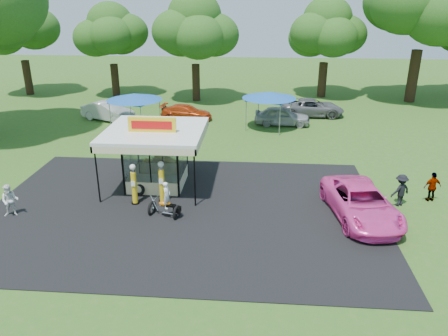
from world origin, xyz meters
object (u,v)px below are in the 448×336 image
at_px(gas_pump_right, 162,183).
at_px(tent_east, 269,95).
at_px(gas_pump_left, 134,185).
at_px(gas_station_kiosk, 156,156).
at_px(tent_west, 134,97).
at_px(kiosk_car, 165,163).
at_px(spectator_west, 10,201).
at_px(spectator_east_a, 401,190).
at_px(bg_car_d, 312,107).
at_px(bg_car_b, 186,112).
at_px(bg_car_c, 282,116).
at_px(bg_car_a, 108,111).
at_px(a_frame_sign, 383,215).
at_px(spectator_east_b, 432,187).
at_px(pink_sedan, 361,203).
at_px(motorcycle, 166,203).

bearing_deg(gas_pump_right, tent_east, 67.91).
xyz_separation_m(gas_pump_left, gas_pump_right, (1.40, 0.31, 0.04)).
distance_m(gas_station_kiosk, tent_west, 11.31).
relative_size(gas_station_kiosk, kiosk_car, 1.92).
bearing_deg(spectator_west, tent_east, 36.26).
xyz_separation_m(spectator_east_a, bg_car_d, (-2.64, 17.83, -0.09)).
bearing_deg(bg_car_b, gas_pump_right, -167.01).
bearing_deg(gas_station_kiosk, tent_west, 111.24).
xyz_separation_m(bg_car_c, tent_west, (-11.79, -2.59, 1.97)).
bearing_deg(bg_car_a, gas_pump_left, -133.47).
height_order(a_frame_sign, tent_west, tent_west).
bearing_deg(bg_car_c, bg_car_d, -39.53).
bearing_deg(kiosk_car, spectator_east_b, -101.73).
bearing_deg(gas_pump_left, pink_sedan, -2.88).
bearing_deg(bg_car_a, tent_west, -107.38).
distance_m(pink_sedan, bg_car_b, 20.66).
distance_m(motorcycle, bg_car_d, 22.06).
relative_size(spectator_east_a, bg_car_d, 0.31).
relative_size(gas_pump_right, a_frame_sign, 2.41).
xyz_separation_m(bg_car_b, tent_west, (-3.51, -3.59, 2.10)).
xyz_separation_m(gas_pump_right, spectator_east_a, (12.41, 0.64, -0.25)).
bearing_deg(spectator_east_b, gas_pump_left, -6.01).
bearing_deg(tent_east, gas_pump_right, -112.09).
relative_size(bg_car_a, bg_car_b, 1.09).
xyz_separation_m(gas_station_kiosk, bg_car_d, (10.53, 16.24, -1.00)).
bearing_deg(tent_west, pink_sedan, -42.37).
height_order(gas_pump_left, spectator_west, gas_pump_left).
xyz_separation_m(pink_sedan, bg_car_a, (-18.20, 16.47, -0.01)).
xyz_separation_m(kiosk_car, pink_sedan, (10.85, -5.32, 0.33)).
bearing_deg(spectator_east_a, gas_pump_right, -25.30).
relative_size(kiosk_car, spectator_west, 1.68).
bearing_deg(gas_station_kiosk, spectator_east_a, -6.91).
height_order(bg_car_a, bg_car_d, bg_car_a).
distance_m(spectator_west, spectator_east_a, 19.78).
distance_m(gas_pump_right, tent_east, 15.45).
distance_m(gas_station_kiosk, bg_car_b, 14.15).
height_order(gas_pump_left, gas_pump_right, gas_pump_right).
height_order(spectator_east_b, bg_car_c, spectator_east_b).
distance_m(a_frame_sign, bg_car_c, 17.36).
bearing_deg(a_frame_sign, tent_east, 110.28).
distance_m(gas_station_kiosk, pink_sedan, 11.33).
bearing_deg(gas_pump_left, spectator_west, -162.96).
relative_size(gas_pump_right, spectator_west, 1.39).
xyz_separation_m(spectator_east_b, bg_car_c, (-7.31, 14.01, -0.04)).
bearing_deg(bg_car_a, gas_station_kiosk, -127.52).
distance_m(gas_pump_left, tent_east, 16.31).
relative_size(gas_pump_left, spectator_east_b, 1.37).
bearing_deg(motorcycle, spectator_east_a, 25.02).
bearing_deg(a_frame_sign, tent_west, 139.93).
distance_m(bg_car_d, tent_west, 15.82).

